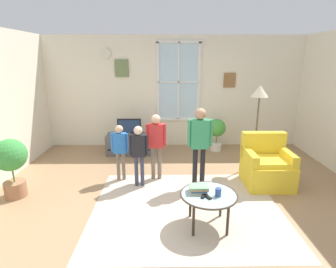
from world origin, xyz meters
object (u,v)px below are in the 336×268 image
(remote_near_cup, at_px, (204,195))
(floor_lamp, at_px, (259,99))
(person_red_shirt, at_px, (156,139))
(person_black_shirt, at_px, (139,149))
(armchair, at_px, (267,166))
(potted_plant_corner, at_px, (11,161))
(person_blue_shirt, at_px, (120,146))
(potted_plant_by_window, at_px, (217,131))
(book_stack, at_px, (199,189))
(tv_stand, at_px, (130,144))
(coffee_table, at_px, (209,196))
(cup, at_px, (218,192))
(person_green_shirt, at_px, (200,139))
(television, at_px, (129,126))
(remote_near_books, at_px, (207,196))

(remote_near_cup, distance_m, floor_lamp, 2.61)
(person_red_shirt, bearing_deg, person_black_shirt, -136.43)
(armchair, distance_m, potted_plant_corner, 4.16)
(person_blue_shirt, relative_size, floor_lamp, 0.62)
(potted_plant_by_window, bearing_deg, person_black_shirt, -132.40)
(book_stack, distance_m, person_blue_shirt, 1.83)
(person_black_shirt, xyz_separation_m, potted_plant_by_window, (1.66, 1.81, -0.18))
(tv_stand, height_order, coffee_table, coffee_table)
(cup, bearing_deg, person_green_shirt, 94.22)
(cup, bearing_deg, potted_plant_corner, 163.90)
(armchair, xyz_separation_m, person_blue_shirt, (-2.54, 0.21, 0.31))
(remote_near_cup, bearing_deg, person_red_shirt, 113.05)
(remote_near_cup, height_order, floor_lamp, floor_lamp)
(television, xyz_separation_m, armchair, (2.55, -1.58, -0.32))
(cup, distance_m, potted_plant_corner, 3.16)
(book_stack, height_order, remote_near_books, book_stack)
(tv_stand, bearing_deg, person_blue_shirt, -89.69)
(person_green_shirt, bearing_deg, cup, -85.78)
(coffee_table, distance_m, person_black_shirt, 1.56)
(remote_near_cup, bearing_deg, television, 114.20)
(television, height_order, book_stack, television)
(floor_lamp, bearing_deg, person_black_shirt, -159.51)
(remote_near_cup, relative_size, person_red_shirt, 0.12)
(remote_near_books, xyz_separation_m, remote_near_cup, (-0.04, 0.03, 0.00))
(armchair, xyz_separation_m, potted_plant_by_window, (-0.54, 1.78, 0.16))
(television, bearing_deg, person_red_shirt, -64.56)
(floor_lamp, bearing_deg, potted_plant_by_window, 121.01)
(person_red_shirt, relative_size, floor_lamp, 0.73)
(tv_stand, relative_size, armchair, 1.19)
(coffee_table, distance_m, person_green_shirt, 1.23)
(potted_plant_by_window, relative_size, potted_plant_corner, 0.80)
(tv_stand, bearing_deg, remote_near_cup, -65.83)
(person_blue_shirt, distance_m, floor_lamp, 2.76)
(potted_plant_corner, bearing_deg, book_stack, -15.40)
(potted_plant_corner, bearing_deg, person_blue_shirt, 20.36)
(person_red_shirt, bearing_deg, tv_stand, 115.40)
(remote_near_books, bearing_deg, tv_stand, 114.67)
(potted_plant_by_window, bearing_deg, remote_near_cup, -103.58)
(book_stack, bearing_deg, television, 114.13)
(person_green_shirt, xyz_separation_m, potted_plant_by_window, (0.64, 1.83, -0.36))
(tv_stand, distance_m, book_stack, 3.02)
(coffee_table, distance_m, person_red_shirt, 1.64)
(person_blue_shirt, bearing_deg, remote_near_books, -48.69)
(coffee_table, height_order, potted_plant_corner, potted_plant_corner)
(remote_near_cup, distance_m, person_green_shirt, 1.28)
(coffee_table, distance_m, floor_lamp, 2.54)
(remote_near_books, distance_m, potted_plant_corner, 3.04)
(cup, distance_m, person_blue_shirt, 2.07)
(person_red_shirt, distance_m, potted_plant_corner, 2.31)
(person_black_shirt, bearing_deg, cup, -48.03)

